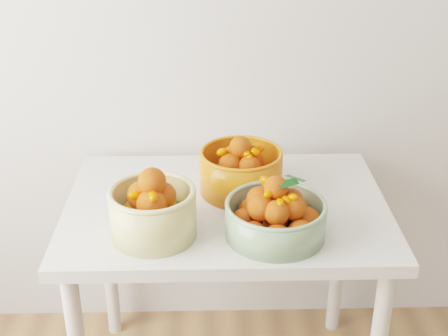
% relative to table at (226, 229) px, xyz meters
% --- Properties ---
extents(table, '(1.00, 0.70, 0.75)m').
position_rel_table_xyz_m(table, '(0.00, 0.00, 0.00)').
color(table, silver).
rests_on(table, ground).
extents(bowl_cream, '(0.25, 0.25, 0.21)m').
position_rel_table_xyz_m(bowl_cream, '(-0.21, -0.18, 0.18)').
color(bowl_cream, '#D2BF77').
rests_on(bowl_cream, table).
extents(bowl_green, '(0.31, 0.31, 0.18)m').
position_rel_table_xyz_m(bowl_green, '(0.13, -0.19, 0.16)').
color(bowl_green, gray).
rests_on(bowl_green, table).
extents(bowl_orange, '(0.28, 0.28, 0.19)m').
position_rel_table_xyz_m(bowl_orange, '(0.05, 0.07, 0.17)').
color(bowl_orange, '#D95B10').
rests_on(bowl_orange, table).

